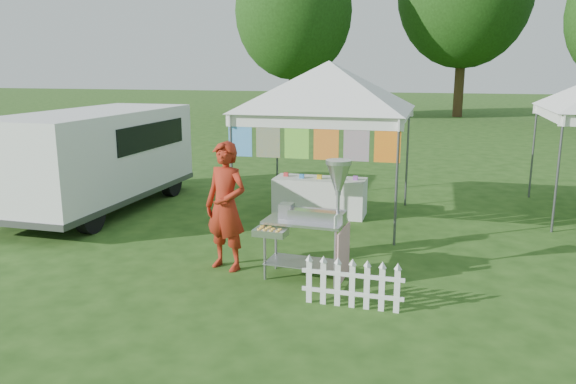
% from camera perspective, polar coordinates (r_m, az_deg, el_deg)
% --- Properties ---
extents(ground, '(120.00, 120.00, 0.00)m').
position_cam_1_polar(ground, '(7.80, -1.16, -9.13)').
color(ground, '#214313').
rests_on(ground, ground).
extents(canopy_main, '(4.24, 4.24, 3.45)m').
position_cam_1_polar(canopy_main, '(10.64, 4.19, 13.11)').
color(canopy_main, '#59595E').
rests_on(canopy_main, ground).
extents(tree_left, '(6.40, 6.40, 9.53)m').
position_cam_1_polar(tree_left, '(32.11, 0.60, 17.85)').
color(tree_left, '#3A2715').
rests_on(tree_left, ground).
extents(donut_cart, '(1.25, 0.78, 1.69)m').
position_cam_1_polar(donut_cart, '(7.58, 2.95, -1.88)').
color(donut_cart, gray).
rests_on(donut_cart, ground).
extents(vendor, '(0.78, 0.62, 1.86)m').
position_cam_1_polar(vendor, '(8.09, -6.32, -1.46)').
color(vendor, maroon).
rests_on(vendor, ground).
extents(cargo_van, '(2.00, 4.89, 2.02)m').
position_cam_1_polar(cargo_van, '(12.17, -18.54, 3.45)').
color(cargo_van, white).
rests_on(cargo_van, ground).
extents(picket_fence, '(1.26, 0.06, 0.56)m').
position_cam_1_polar(picket_fence, '(6.96, 6.53, -9.41)').
color(picket_fence, white).
rests_on(picket_fence, ground).
extents(display_table, '(1.80, 0.70, 0.74)m').
position_cam_1_polar(display_table, '(11.16, 3.24, -0.46)').
color(display_table, white).
rests_on(display_table, ground).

